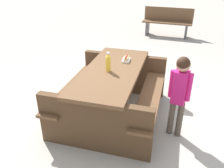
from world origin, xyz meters
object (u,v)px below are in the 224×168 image
Objects in this scene: soda_bottle at (108,63)px; picnic_table at (112,89)px; child_in_coat at (180,88)px; hotdog_tray at (126,59)px; park_bench_mid at (167,21)px.

picnic_table is at bearing -36.16° from soda_bottle.
child_in_coat is (-0.25, -0.92, 0.27)m from picnic_table.
hotdog_tray is at bearing -22.25° from soda_bottle.
picnic_table is at bearing 74.98° from child_in_coat.
park_bench_mid is (4.70, -0.61, 0.00)m from picnic_table.
soda_bottle is at bearing 143.84° from picnic_table.
hotdog_tray is at bearing -19.80° from picnic_table.
child_in_coat is 0.73× the size of park_bench_mid.
picnic_table is 10.01× the size of hotdog_tray.
hotdog_tray reaches higher than picnic_table.
soda_bottle is 1.46× the size of hotdog_tray.
soda_bottle is 4.82m from park_bench_mid.
picnic_table is at bearing 160.20° from hotdog_tray.
child_in_coat is at bearing -127.59° from hotdog_tray.
soda_bottle is 0.18× the size of park_bench_mid.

